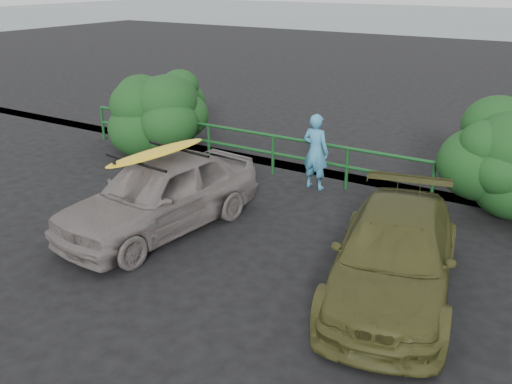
% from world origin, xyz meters
% --- Properties ---
extents(ground, '(80.00, 80.00, 0.00)m').
position_xyz_m(ground, '(0.00, 0.00, 0.00)').
color(ground, black).
extents(guardrail, '(14.00, 0.08, 1.04)m').
position_xyz_m(guardrail, '(0.00, 5.00, 0.52)').
color(guardrail, '#164F1F').
rests_on(guardrail, ground).
extents(shrub_left, '(3.20, 2.40, 1.97)m').
position_xyz_m(shrub_left, '(-4.80, 5.40, 0.98)').
color(shrub_left, '#19451A').
rests_on(shrub_left, ground).
extents(sedan, '(2.22, 4.58, 1.51)m').
position_xyz_m(sedan, '(-1.16, 0.97, 0.75)').
color(sedan, slate).
rests_on(sedan, ground).
extents(olive_vehicle, '(2.79, 4.78, 1.30)m').
position_xyz_m(olive_vehicle, '(3.51, 1.10, 0.65)').
color(olive_vehicle, '#44441E').
rests_on(olive_vehicle, ground).
extents(man, '(0.68, 0.47, 1.78)m').
position_xyz_m(man, '(0.33, 4.70, 0.89)').
color(man, teal).
rests_on(man, ground).
extents(roof_rack, '(1.74, 1.30, 0.05)m').
position_xyz_m(roof_rack, '(-1.16, 0.97, 1.53)').
color(roof_rack, black).
rests_on(roof_rack, sedan).
extents(surfboard, '(0.74, 2.45, 0.07)m').
position_xyz_m(surfboard, '(-1.16, 0.97, 1.60)').
color(surfboard, yellow).
rests_on(surfboard, roof_rack).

